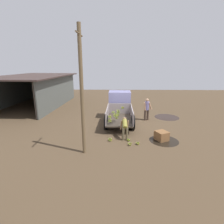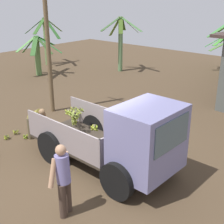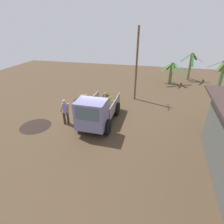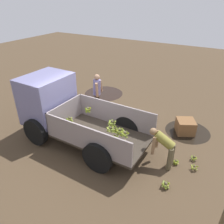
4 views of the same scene
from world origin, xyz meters
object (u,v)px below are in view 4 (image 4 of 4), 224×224
object	(u,v)px
person_worker_loading	(164,145)
banana_bunch_on_ground_3	(176,162)
person_foreground_visitor	(97,92)
banana_bunch_on_ground_2	(166,185)
banana_bunch_on_ground_1	(194,158)
wooden_crate_0	(185,126)
banana_bunch_on_ground_0	(194,167)
cargo_truck	(59,107)

from	to	relation	value
person_worker_loading	banana_bunch_on_ground_3	world-z (taller)	person_worker_loading
person_foreground_visitor	banana_bunch_on_ground_2	world-z (taller)	person_foreground_visitor
banana_bunch_on_ground_1	wooden_crate_0	distance (m)	1.59
banana_bunch_on_ground_1	banana_bunch_on_ground_3	distance (m)	0.63
banana_bunch_on_ground_0	banana_bunch_on_ground_3	distance (m)	0.55
cargo_truck	banana_bunch_on_ground_2	bearing A→B (deg)	172.91
banana_bunch_on_ground_0	banana_bunch_on_ground_3	size ratio (longest dim) A/B	1.16
banana_bunch_on_ground_0	wooden_crate_0	world-z (taller)	wooden_crate_0
person_worker_loading	banana_bunch_on_ground_1	size ratio (longest dim) A/B	5.63
banana_bunch_on_ground_1	person_worker_loading	bearing A→B (deg)	39.74
person_worker_loading	banana_bunch_on_ground_1	world-z (taller)	person_worker_loading
person_foreground_visitor	banana_bunch_on_ground_0	xyz separation A→B (m)	(-4.48, 1.62, -0.85)
person_foreground_visitor	person_worker_loading	bearing A→B (deg)	-47.75
banana_bunch_on_ground_2	cargo_truck	bearing A→B (deg)	-8.22
banana_bunch_on_ground_3	banana_bunch_on_ground_1	bearing A→B (deg)	-134.05
banana_bunch_on_ground_0	wooden_crate_0	size ratio (longest dim) A/B	0.36
person_worker_loading	banana_bunch_on_ground_1	distance (m)	1.22
banana_bunch_on_ground_3	banana_bunch_on_ground_0	bearing A→B (deg)	-177.45
cargo_truck	banana_bunch_on_ground_0	xyz separation A→B (m)	(-4.69, -0.48, -1.01)
cargo_truck	banana_bunch_on_ground_2	distance (m)	4.32
person_foreground_visitor	banana_bunch_on_ground_2	size ratio (longest dim) A/B	7.18
person_foreground_visitor	banana_bunch_on_ground_0	world-z (taller)	person_foreground_visitor
person_foreground_visitor	banana_bunch_on_ground_0	bearing A→B (deg)	-40.11
person_worker_loading	wooden_crate_0	distance (m)	2.17
banana_bunch_on_ground_0	banana_bunch_on_ground_3	xyz separation A→B (m)	(0.55, 0.02, -0.02)
person_worker_loading	wooden_crate_0	size ratio (longest dim) A/B	1.89
cargo_truck	person_worker_loading	bearing A→B (deg)	-175.19
banana_bunch_on_ground_0	banana_bunch_on_ground_3	world-z (taller)	banana_bunch_on_ground_0
banana_bunch_on_ground_1	banana_bunch_on_ground_2	bearing A→B (deg)	74.24
banana_bunch_on_ground_1	person_foreground_visitor	bearing A→B (deg)	-15.23
person_worker_loading	banana_bunch_on_ground_3	distance (m)	0.77
person_worker_loading	banana_bunch_on_ground_2	xyz separation A→B (m)	(-0.38, 0.84, -0.61)
person_worker_loading	wooden_crate_0	world-z (taller)	person_worker_loading
banana_bunch_on_ground_1	wooden_crate_0	world-z (taller)	wooden_crate_0
person_foreground_visitor	banana_bunch_on_ground_0	size ratio (longest dim) A/B	7.58
cargo_truck	banana_bunch_on_ground_0	bearing A→B (deg)	-173.00
cargo_truck	banana_bunch_on_ground_3	size ratio (longest dim) A/B	23.06
banana_bunch_on_ground_2	banana_bunch_on_ground_3	size ratio (longest dim) A/B	1.22
person_worker_loading	wooden_crate_0	xyz separation A→B (m)	(-0.17, -2.12, -0.46)
person_foreground_visitor	banana_bunch_on_ground_3	distance (m)	4.36
cargo_truck	banana_bunch_on_ground_1	world-z (taller)	cargo_truck
banana_bunch_on_ground_0	banana_bunch_on_ground_3	bearing A→B (deg)	2.55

